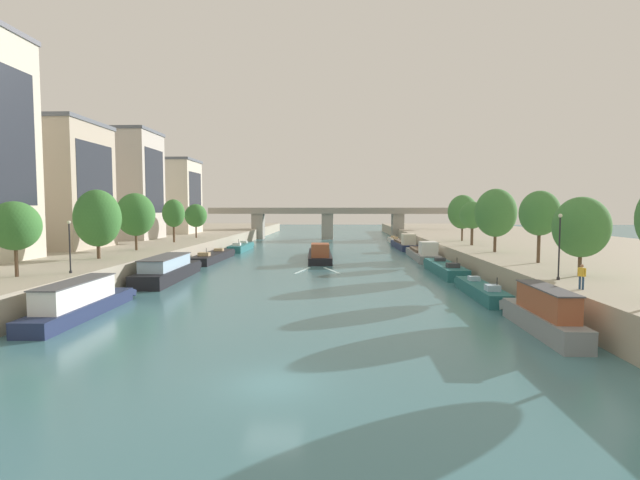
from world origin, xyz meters
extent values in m
plane|color=#42757F|center=(0.00, 0.00, 0.00)|extent=(400.00, 400.00, 0.00)
cube|color=#A89E89|center=(-35.28, 55.00, 1.24)|extent=(36.00, 170.00, 2.47)
cube|color=#A89E89|center=(35.28, 55.00, 1.24)|extent=(36.00, 170.00, 2.47)
cube|color=black|center=(-0.03, 50.56, 0.46)|extent=(4.08, 17.38, 0.92)
cube|color=black|center=(-0.47, 59.52, 0.55)|extent=(3.13, 1.35, 0.82)
cube|color=black|center=(-0.03, 50.56, 0.95)|extent=(4.14, 17.38, 0.06)
cube|color=#9E5133|center=(0.26, 44.71, 1.89)|extent=(2.59, 3.56, 1.81)
cube|color=black|center=(0.18, 46.44, 2.16)|extent=(1.94, 0.13, 0.51)
cube|color=brown|center=(-0.11, 52.28, 1.16)|extent=(2.96, 9.08, 0.36)
cylinder|color=#232328|center=(0.71, 45.42, 1.53)|extent=(0.07, 0.07, 1.10)
cube|color=silver|center=(1.96, 37.73, 0.01)|extent=(2.28, 5.80, 0.03)
cube|color=silver|center=(-1.64, 37.56, 0.01)|extent=(1.72, 5.92, 0.03)
cube|color=#1E284C|center=(-15.40, 12.33, 0.48)|extent=(2.52, 12.46, 0.96)
cube|color=#1E284C|center=(-15.55, 18.88, 0.58)|extent=(2.14, 1.26, 0.84)
cube|color=#1E284C|center=(-15.40, 12.33, 0.99)|extent=(2.56, 12.46, 0.06)
cube|color=white|center=(-15.38, 11.71, 1.79)|extent=(2.01, 7.98, 1.54)
cube|color=#4C4C51|center=(-15.38, 11.71, 2.60)|extent=(2.15, 8.23, 0.08)
cylinder|color=#232328|center=(-14.98, 8.61, 1.57)|extent=(0.07, 0.07, 1.10)
cube|color=black|center=(-15.36, 29.43, 0.65)|extent=(3.54, 14.35, 1.30)
cube|color=black|center=(-15.60, 36.91, 0.78)|extent=(2.99, 1.36, 1.02)
cube|color=black|center=(-15.36, 29.43, 1.33)|extent=(3.60, 14.36, 0.06)
cube|color=#9EBCD6|center=(-15.34, 28.72, 1.95)|extent=(2.83, 9.20, 1.18)
cube|color=#4C4C51|center=(-15.34, 28.72, 2.58)|extent=(3.02, 9.48, 0.08)
cylinder|color=#232328|center=(-14.77, 25.17, 1.91)|extent=(0.07, 0.07, 1.10)
cube|color=black|center=(-15.52, 47.89, 0.53)|extent=(3.00, 14.93, 1.07)
cube|color=black|center=(-15.38, 55.69, 0.64)|extent=(2.61, 1.27, 0.90)
cube|color=black|center=(-15.52, 47.89, 1.10)|extent=(3.05, 14.93, 0.06)
cube|color=tan|center=(-15.46, 51.17, 1.33)|extent=(1.38, 0.92, 0.40)
cube|color=tan|center=(-15.60, 43.73, 1.37)|extent=(1.52, 1.13, 0.48)
cylinder|color=#232328|center=(-15.19, 43.42, 1.68)|extent=(0.07, 0.07, 1.10)
cube|color=#23666B|center=(-14.78, 64.20, 0.57)|extent=(2.40, 12.00, 1.14)
cube|color=#23666B|center=(-14.75, 70.55, 0.68)|extent=(2.24, 1.25, 0.94)
cube|color=#23666B|center=(-14.78, 64.20, 1.17)|extent=(2.45, 12.00, 0.06)
cube|color=white|center=(-14.77, 66.84, 1.40)|extent=(1.18, 0.90, 0.40)
cube|color=white|center=(-14.79, 60.85, 1.44)|extent=(1.30, 1.11, 0.48)
cylinder|color=#232328|center=(-14.44, 60.61, 1.75)|extent=(0.07, 0.07, 1.10)
cube|color=gray|center=(15.37, 9.09, 0.62)|extent=(1.77, 9.43, 1.23)
cube|color=gray|center=(15.40, 14.15, 0.74)|extent=(1.62, 1.27, 0.99)
cube|color=gray|center=(15.37, 9.09, 1.26)|extent=(1.80, 9.43, 0.06)
cube|color=#9E5133|center=(15.36, 8.62, 2.07)|extent=(1.44, 6.04, 1.56)
cube|color=#4C4C51|center=(15.36, 8.62, 2.89)|extent=(1.54, 6.22, 0.08)
cylinder|color=#232328|center=(15.60, 6.26, 1.84)|extent=(0.07, 0.07, 1.10)
cube|color=#23666B|center=(15.11, 20.82, 0.51)|extent=(1.96, 10.63, 1.02)
cube|color=#23666B|center=(15.15, 26.47, 0.61)|extent=(1.80, 1.23, 0.87)
cube|color=#23666B|center=(15.11, 20.82, 1.05)|extent=(2.00, 10.63, 0.06)
cube|color=#9EBCD6|center=(15.13, 23.15, 1.28)|extent=(0.95, 0.91, 0.40)
cube|color=#9EBCD6|center=(15.09, 17.84, 1.32)|extent=(1.05, 1.11, 0.48)
cylinder|color=#232328|center=(15.38, 17.63, 1.63)|extent=(0.07, 0.07, 1.10)
cube|color=#23666B|center=(15.12, 34.76, 0.60)|extent=(2.59, 12.40, 1.20)
cube|color=#23666B|center=(15.02, 41.29, 0.72)|extent=(2.30, 1.28, 0.97)
cube|color=#23666B|center=(15.12, 34.76, 1.23)|extent=(2.63, 12.40, 0.06)
cube|color=#38383D|center=(15.08, 37.48, 1.46)|extent=(1.22, 0.92, 0.40)
cube|color=#38383D|center=(15.17, 31.30, 1.50)|extent=(1.34, 1.12, 0.48)
cylinder|color=#232328|center=(15.53, 31.06, 1.81)|extent=(0.07, 0.07, 1.10)
cube|color=gray|center=(15.48, 51.99, 0.52)|extent=(3.31, 15.32, 1.03)
cube|color=gray|center=(15.62, 59.97, 0.62)|extent=(2.91, 1.27, 0.88)
cube|color=gray|center=(15.48, 51.99, 1.06)|extent=(3.37, 15.32, 0.06)
cube|color=white|center=(15.39, 46.80, 2.02)|extent=(2.34, 3.09, 1.87)
cube|color=black|center=(15.42, 48.33, 2.30)|extent=(1.83, 0.06, 0.52)
cube|color=brown|center=(15.51, 53.51, 1.27)|extent=(2.51, 7.98, 0.36)
cylinder|color=#232328|center=(15.86, 47.40, 1.64)|extent=(0.07, 0.07, 1.10)
cube|color=#1E284C|center=(15.11, 69.85, 0.53)|extent=(3.29, 15.03, 1.06)
cube|color=#1E284C|center=(14.92, 77.68, 0.64)|extent=(2.80, 1.30, 0.90)
cube|color=#1E284C|center=(15.11, 69.85, 1.09)|extent=(3.34, 15.03, 0.06)
cube|color=beige|center=(15.24, 64.77, 2.10)|extent=(2.26, 3.05, 1.95)
cube|color=black|center=(15.20, 66.27, 2.39)|extent=(1.75, 0.07, 0.55)
cube|color=brown|center=(15.08, 71.35, 1.30)|extent=(2.47, 7.83, 0.36)
cylinder|color=#232328|center=(15.66, 65.38, 1.67)|extent=(0.07, 0.07, 1.10)
cube|color=silver|center=(14.93, 84.27, 0.50)|extent=(1.80, 9.68, 1.00)
cube|color=silver|center=(14.94, 89.46, 0.60)|extent=(1.70, 1.22, 0.86)
cube|color=silver|center=(14.93, 84.27, 1.03)|extent=(1.83, 9.68, 0.06)
cube|color=tan|center=(14.93, 86.40, 1.26)|extent=(0.89, 0.90, 0.40)
cube|color=tan|center=(14.93, 81.56, 1.30)|extent=(0.98, 1.10, 0.48)
cylinder|color=#232328|center=(15.19, 81.37, 1.61)|extent=(0.07, 0.07, 1.10)
cylinder|color=brown|center=(-21.60, 14.65, 3.90)|extent=(0.26, 0.26, 2.84)
ellipsoid|color=#387533|center=(-21.60, 14.65, 6.34)|extent=(3.67, 3.67, 3.70)
cylinder|color=brown|center=(-21.85, 27.43, 3.76)|extent=(0.35, 0.35, 2.56)
ellipsoid|color=#387533|center=(-21.85, 27.43, 6.64)|extent=(4.60, 4.60, 5.83)
cylinder|color=brown|center=(-22.20, 37.32, 3.95)|extent=(0.31, 0.31, 2.95)
ellipsoid|color=#387533|center=(-22.20, 37.32, 6.87)|extent=(4.65, 4.65, 5.27)
cylinder|color=brown|center=(-22.18, 50.71, 4.10)|extent=(0.32, 0.32, 3.26)
ellipsoid|color=#387533|center=(-22.18, 50.71, 6.88)|extent=(3.32, 3.32, 4.19)
cylinder|color=brown|center=(-22.09, 61.60, 3.86)|extent=(0.27, 0.27, 2.78)
ellipsoid|color=#387533|center=(-22.09, 61.60, 6.35)|extent=(3.80, 3.80, 4.00)
cylinder|color=brown|center=(21.30, 16.75, 3.72)|extent=(0.28, 0.28, 2.49)
ellipsoid|color=#427F3D|center=(21.30, 16.75, 6.23)|extent=(4.11, 4.11, 4.62)
cylinder|color=brown|center=(21.80, 25.51, 4.25)|extent=(0.31, 0.31, 3.55)
ellipsoid|color=#427F3D|center=(21.80, 25.51, 7.19)|extent=(3.71, 3.71, 4.25)
cylinder|color=brown|center=(21.26, 36.47, 4.01)|extent=(0.35, 0.35, 3.08)
ellipsoid|color=#427F3D|center=(21.26, 36.47, 7.11)|extent=(4.75, 4.75, 5.66)
cylinder|color=brown|center=(21.45, 46.88, 4.06)|extent=(0.38, 0.38, 3.16)
ellipsoid|color=#427F3D|center=(21.45, 46.88, 6.69)|extent=(3.51, 3.51, 3.81)
cylinder|color=brown|center=(22.34, 55.65, 4.03)|extent=(0.28, 0.28, 3.12)
ellipsoid|color=#427F3D|center=(22.34, 55.65, 7.06)|extent=(4.56, 4.56, 5.34)
cylinder|color=black|center=(-18.63, 16.73, 4.44)|extent=(0.11, 0.11, 3.93)
sphere|color=#EAE5C6|center=(-18.63, 16.73, 6.54)|extent=(0.28, 0.28, 0.28)
cylinder|color=black|center=(-18.63, 16.73, 2.57)|extent=(0.22, 0.22, 0.20)
cylinder|color=black|center=(18.76, 14.65, 4.73)|extent=(0.11, 0.11, 4.52)
sphere|color=#EAE5C6|center=(18.76, 14.65, 7.13)|extent=(0.28, 0.28, 0.28)
cylinder|color=black|center=(18.76, 14.65, 2.57)|extent=(0.22, 0.22, 0.20)
cube|color=#232833|center=(-28.25, 22.61, 14.50)|extent=(0.04, 10.10, 13.12)
cube|color=#B2A38E|center=(-34.00, 39.84, 10.39)|extent=(11.25, 11.17, 15.82)
cube|color=#565B66|center=(-34.00, 39.84, 18.55)|extent=(11.59, 11.51, 0.50)
cube|color=#232833|center=(-28.35, 39.84, 11.18)|extent=(0.04, 8.94, 9.49)
cube|color=#BCB2A8|center=(-34.00, 58.28, 11.27)|extent=(12.12, 9.62, 17.59)
cube|color=#565B66|center=(-34.00, 58.28, 20.31)|extent=(12.48, 9.91, 0.50)
cube|color=#232833|center=(-27.92, 58.28, 12.15)|extent=(0.04, 7.70, 10.55)
cube|color=beige|center=(-34.00, 76.96, 9.82)|extent=(14.37, 9.98, 14.69)
cube|color=#565B66|center=(-34.00, 76.96, 17.42)|extent=(14.80, 10.28, 0.50)
cube|color=#232833|center=(-26.80, 76.96, 10.55)|extent=(0.04, 7.98, 8.81)
cube|color=gray|center=(0.00, 97.18, 6.54)|extent=(58.56, 4.40, 0.60)
cube|color=gray|center=(0.00, 95.18, 7.29)|extent=(58.56, 0.30, 0.90)
cube|color=gray|center=(0.00, 99.18, 7.29)|extent=(58.56, 0.30, 0.90)
cube|color=gray|center=(-17.28, 97.18, 3.12)|extent=(2.80, 3.60, 6.24)
cube|color=gray|center=(0.00, 97.18, 3.12)|extent=(2.80, 3.60, 6.24)
cube|color=gray|center=(17.28, 97.18, 3.12)|extent=(2.80, 3.60, 6.24)
cylinder|color=navy|center=(18.29, 10.64, 2.89)|extent=(0.13, 0.13, 0.84)
cylinder|color=navy|center=(18.42, 10.49, 2.89)|extent=(0.13, 0.13, 0.84)
cube|color=gold|center=(18.35, 10.57, 3.59)|extent=(0.37, 0.39, 0.56)
sphere|color=#9E7051|center=(18.35, 10.57, 3.99)|extent=(0.21, 0.21, 0.21)
cylinder|color=gold|center=(18.22, 10.74, 3.59)|extent=(0.09, 0.09, 0.54)
cylinder|color=gold|center=(18.49, 10.39, 3.59)|extent=(0.09, 0.09, 0.54)
camera|label=1|loc=(2.85, -20.12, 7.69)|focal=26.63mm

